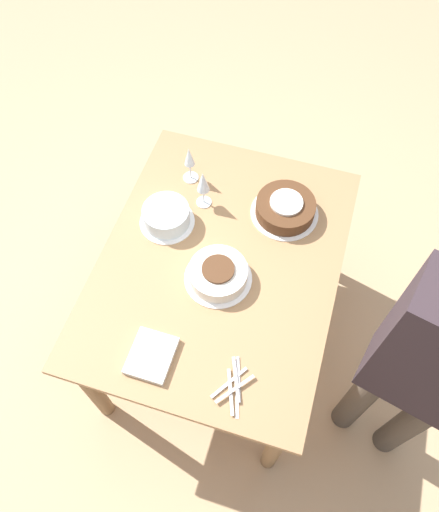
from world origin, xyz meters
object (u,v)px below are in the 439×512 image
Objects in this scene: cake_back_decorated at (166,216)px; person_cutting at (432,369)px; cake_front_chocolate at (285,208)px; wine_glass_far at (203,183)px; cake_center_white at (218,274)px; wine_glass_near at (189,159)px.

cake_back_decorated is 0.15× the size of person_cutting.
cake_back_decorated reaches higher than cake_front_chocolate.
wine_glass_far is at bearing -15.68° from person_cutting.
cake_center_white is 0.36m from cake_back_decorated.
cake_center_white is 0.44m from cake_front_chocolate.
cake_center_white is 0.18× the size of person_cutting.
cake_back_decorated is at bearing -6.48° from person_cutting.
cake_center_white is at bearing -149.22° from wine_glass_near.
cake_front_chocolate is 0.48m from wine_glass_near.
wine_glass_far is at bearing 26.66° from cake_center_white.
wine_glass_near reaches higher than cake_center_white.
cake_back_decorated is at bearing 112.41° from cake_front_chocolate.
wine_glass_near is 0.16m from wine_glass_far.
cake_front_chocolate is at bearing -24.69° from cake_center_white.
cake_center_white is at bearing -153.34° from wine_glass_far.
cake_front_chocolate is at bearing -67.59° from cake_back_decorated.
person_cutting is at bearing -104.24° from cake_center_white.
cake_back_decorated is 0.21m from wine_glass_far.
cake_front_chocolate is 1.25× the size of cake_back_decorated.
cake_back_decorated reaches higher than cake_center_white.
wine_glass_far reaches higher than cake_back_decorated.
person_cutting is at bearing -133.83° from cake_front_chocolate.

